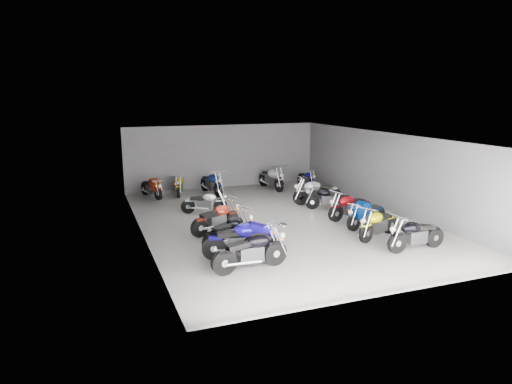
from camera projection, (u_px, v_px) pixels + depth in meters
ground at (276, 221)px, 17.43m from camera, size 14.00×14.00×0.00m
wall_back at (223, 156)px, 23.49m from camera, size 10.00×0.10×3.20m
wall_left at (141, 189)px, 15.36m from camera, size 0.10×14.00×3.20m
wall_right at (388, 172)px, 18.82m from camera, size 0.10×14.00×3.20m
ceiling at (277, 136)px, 16.75m from camera, size 10.00×14.00×0.04m
drain_grate at (282, 224)px, 16.97m from camera, size 0.32×0.32×0.01m
motorcycle_left_a at (251, 251)px, 12.48m from camera, size 2.28×0.52×1.00m
motorcycle_left_b at (242, 240)px, 13.35m from camera, size 2.28×0.68×1.01m
motorcycle_left_c at (230, 231)px, 14.41m from camera, size 1.98×0.95×0.92m
motorcycle_left_d at (217, 218)px, 15.85m from camera, size 2.02×0.93×0.93m
motorcycle_left_f at (205, 203)px, 18.40m from camera, size 1.81×0.79×0.83m
motorcycle_right_a at (416, 235)px, 14.05m from camera, size 2.11×0.43×0.93m
motorcycle_right_b at (378, 224)px, 15.22m from camera, size 1.99×0.93×0.92m
motorcycle_right_c at (366, 214)px, 16.48m from camera, size 2.03×0.84×0.93m
motorcycle_right_d at (350, 207)px, 17.52m from camera, size 2.10×0.52×0.93m
motorcycle_right_e at (328, 198)px, 19.05m from camera, size 1.88×0.95×0.88m
motorcycle_right_f at (317, 192)px, 19.99m from camera, size 2.27×0.47×1.00m
motorcycle_back_a at (152, 187)px, 21.21m from camera, size 0.74×1.94×0.88m
motorcycle_back_b at (180, 185)px, 21.79m from camera, size 0.69×1.95×0.88m
motorcycle_back_c at (212, 183)px, 21.93m from camera, size 0.57×2.25×0.99m
motorcycle_back_e at (271, 178)px, 23.04m from camera, size 0.53×2.38×1.04m
motorcycle_back_f at (307, 179)px, 23.62m from camera, size 0.36×1.86×0.82m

